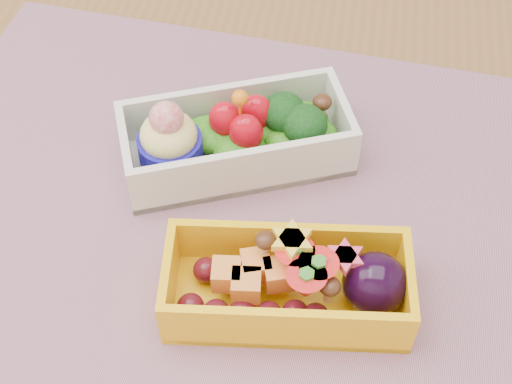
# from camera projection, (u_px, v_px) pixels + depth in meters

# --- Properties ---
(table) EXTENTS (1.20, 0.80, 0.75)m
(table) POSITION_uv_depth(u_px,v_px,m) (236.00, 289.00, 0.65)
(table) COLOR brown
(table) RESTS_ON ground
(placemat) EXTENTS (0.61, 0.49, 0.00)m
(placemat) POSITION_uv_depth(u_px,v_px,m) (246.00, 226.00, 0.57)
(placemat) COLOR #A26F8F
(placemat) RESTS_ON table
(bento_white) EXTENTS (0.20, 0.15, 0.08)m
(bento_white) POSITION_uv_depth(u_px,v_px,m) (235.00, 138.00, 0.60)
(bento_white) COLOR silver
(bento_white) RESTS_ON placemat
(bento_yellow) EXTENTS (0.18, 0.10, 0.06)m
(bento_yellow) POSITION_uv_depth(u_px,v_px,m) (293.00, 284.00, 0.51)
(bento_yellow) COLOR #FCB80C
(bento_yellow) RESTS_ON placemat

